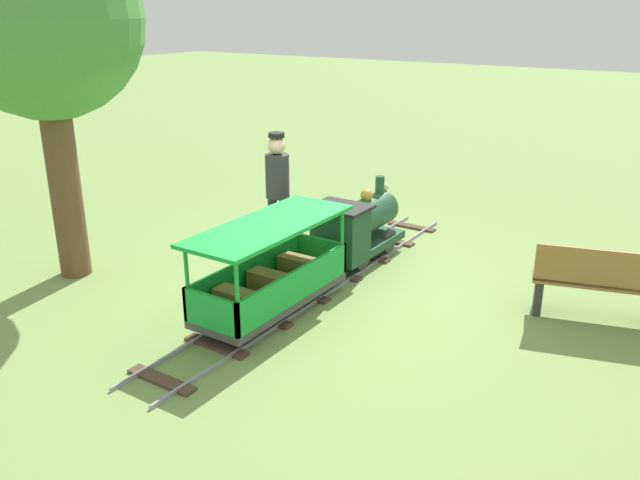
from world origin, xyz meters
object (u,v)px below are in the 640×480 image
locomotive (357,226)px  park_bench (599,283)px  passenger_car (271,277)px  conductor_person (278,185)px  oak_tree_near (43,23)px

locomotive → park_bench: 2.89m
passenger_car → conductor_person: (-0.94, 1.39, 0.53)m
passenger_car → park_bench: 3.37m
park_bench → oak_tree_near: 6.46m
conductor_person → oak_tree_near: 3.18m
park_bench → conductor_person: bearing=-175.1°
locomotive → conductor_person: (-0.94, -0.37, 0.47)m
passenger_car → oak_tree_near: (-2.67, -0.43, 2.48)m
passenger_car → oak_tree_near: oak_tree_near is taller
park_bench → oak_tree_near: bearing=-158.8°
park_bench → oak_tree_near: (-5.56, -2.15, 2.49)m
passenger_car → conductor_person: bearing=124.2°
locomotive → park_bench: size_ratio=1.06×
conductor_person → oak_tree_near: size_ratio=0.40×
park_bench → passenger_car: bearing=-149.2°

